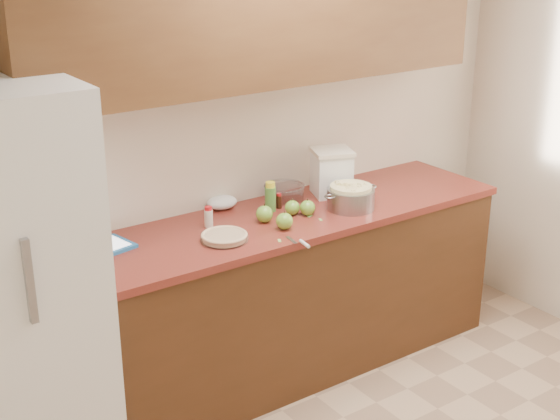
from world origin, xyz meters
TOP-DOWN VIEW (x-y plane):
  - room_shell at (0.00, 0.00)m, footprint 3.60×3.60m
  - counter_run at (0.00, 1.48)m, footprint 2.64×0.68m
  - upper_cabinets at (0.00, 1.63)m, footprint 2.60×0.34m
  - fridge at (-1.44, 1.44)m, footprint 0.70×0.70m
  - pie at (-0.40, 1.36)m, footprint 0.24×0.24m
  - colander at (0.39, 1.36)m, footprint 0.35×0.26m
  - flour_canister at (0.45, 1.60)m, footprint 0.28×0.28m
  - tablet at (-0.94, 1.60)m, footprint 0.30×0.25m
  - paring_knife at (-0.12, 1.10)m, footprint 0.05×0.18m
  - lemon_bottle at (0.01, 1.58)m, footprint 0.06×0.06m
  - cinnamon_shaker at (-0.37, 1.57)m, footprint 0.04×0.04m
  - vanilla_bottle at (0.08, 1.58)m, footprint 0.03×0.03m
  - mixing_bowl at (0.18, 1.68)m, footprint 0.23×0.23m
  - paper_towel at (-0.18, 1.76)m, footprint 0.21×0.20m
  - apple_left at (-0.11, 1.46)m, footprint 0.09×0.09m
  - apple_center at (0.08, 1.46)m, footprint 0.08×0.08m
  - apple_front at (-0.08, 1.32)m, footprint 0.09×0.09m
  - apple_extra at (0.14, 1.41)m, footprint 0.08×0.08m
  - peel_a at (0.15, 1.31)m, footprint 0.03×0.04m
  - peel_b at (-0.19, 1.20)m, footprint 0.03×0.04m
  - peel_c at (0.14, 1.39)m, footprint 0.04×0.03m

SIDE VIEW (x-z plane):
  - counter_run at x=0.00m, z-range 0.00..0.92m
  - fridge at x=-1.44m, z-range 0.00..1.80m
  - peel_a at x=0.15m, z-range 0.92..0.92m
  - peel_b at x=-0.19m, z-range 0.92..0.92m
  - peel_c at x=0.14m, z-range 0.92..0.92m
  - paring_knife at x=-0.12m, z-range 0.92..0.94m
  - tablet at x=-0.94m, z-range 0.92..0.94m
  - pie at x=-0.40m, z-range 0.92..0.96m
  - paper_towel at x=-0.18m, z-range 0.92..0.99m
  - apple_center at x=0.08m, z-range 0.91..1.00m
  - vanilla_bottle at x=0.08m, z-range 0.92..1.00m
  - apple_extra at x=0.14m, z-range 0.91..1.01m
  - apple_front at x=-0.08m, z-range 0.91..1.01m
  - apple_left at x=-0.11m, z-range 0.91..1.02m
  - mixing_bowl at x=0.18m, z-range 0.92..1.01m
  - cinnamon_shaker at x=-0.37m, z-range 0.92..1.03m
  - colander at x=0.39m, z-range 0.92..1.05m
  - lemon_bottle at x=0.01m, z-range 0.92..1.08m
  - flour_canister at x=0.45m, z-range 0.92..1.19m
  - room_shell at x=0.00m, z-range -0.50..3.10m
  - upper_cabinets at x=0.00m, z-range 1.60..2.30m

